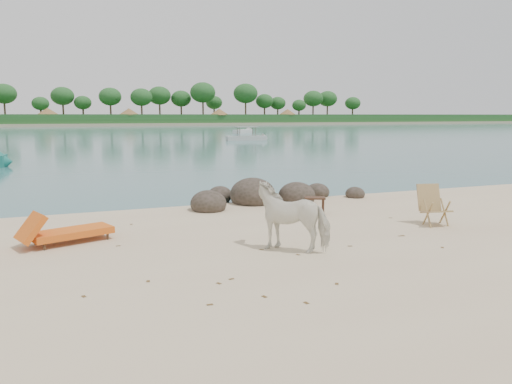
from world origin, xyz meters
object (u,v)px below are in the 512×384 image
boulders (262,197)px  lounge_chair (72,229)px  cow (293,217)px  side_table (315,206)px  deck_chair (437,207)px

boulders → lounge_chair: size_ratio=2.90×
cow → lounge_chair: (-4.38, 2.29, -0.38)m
cow → side_table: bearing=-174.8°
cow → lounge_chair: cow is taller
lounge_chair → cow: bearing=-46.9°
side_table → boulders: bearing=131.1°
boulders → deck_chair: bearing=-59.4°
boulders → deck_chair: (2.86, -4.84, 0.31)m
side_table → deck_chair: 3.36m
boulders → lounge_chair: bearing=-151.5°
boulders → side_table: boulders is taller
cow → lounge_chair: 4.96m
boulders → cow: size_ratio=3.74×
lounge_chair → boulders: bearing=9.3°
lounge_chair → side_table: bearing=-11.1°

